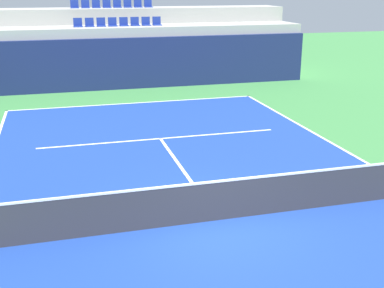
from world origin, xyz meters
The scene contains 11 objects.
ground_plane centered at (0.00, 0.00, 0.00)m, with size 80.00×80.00×0.00m, color #387A3D.
court_surface centered at (0.00, 0.00, 0.01)m, with size 11.00×24.00×0.01m, color navy.
baseline_far centered at (0.00, 11.95, 0.01)m, with size 11.00×0.10×0.00m, color white.
service_line_far centered at (0.00, 6.40, 0.01)m, with size 8.26×0.10×0.00m, color white.
centre_service_line centered at (0.00, 3.20, 0.01)m, with size 0.10×6.40×0.00m, color white.
back_wall centered at (0.00, 15.29, 1.28)m, with size 19.58×0.30×2.55m, color navy.
stands_tier_lower centered at (0.00, 16.64, 1.51)m, with size 19.58×2.40×3.02m, color #9E9E99.
stands_tier_upper centered at (0.00, 19.04, 1.92)m, with size 19.58×2.40×3.84m, color #9E9E99.
seating_row_lower centered at (0.00, 16.74, 3.15)m, with size 4.53×0.44×0.44m.
seating_row_upper centered at (0.00, 19.14, 3.96)m, with size 4.53×0.44×0.44m.
tennis_net centered at (0.00, 0.00, 0.51)m, with size 11.08×0.08×1.07m.
Camera 1 is at (-3.25, -9.57, 5.10)m, focal length 46.15 mm.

